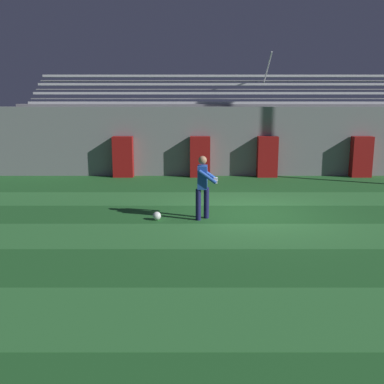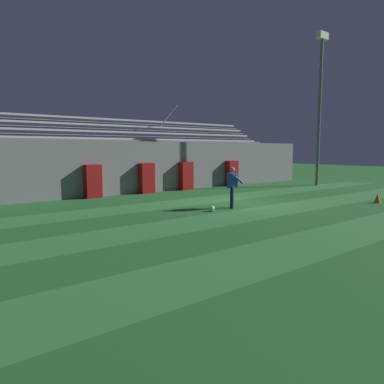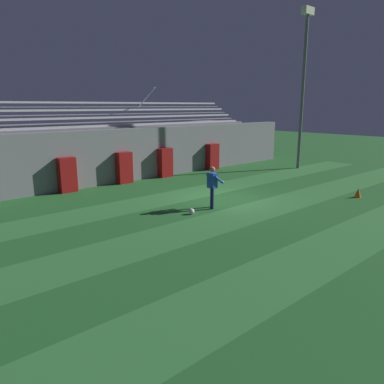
# 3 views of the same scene
# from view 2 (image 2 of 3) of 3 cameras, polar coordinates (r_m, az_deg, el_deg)

# --- Properties ---
(ground_plane) EXTENTS (80.00, 80.00, 0.00)m
(ground_plane) POSITION_cam_2_polar(r_m,az_deg,el_deg) (16.83, 8.01, -1.69)
(ground_plane) COLOR #236028
(turf_stripe_near) EXTENTS (28.00, 1.97, 0.01)m
(turf_stripe_near) POSITION_cam_2_polar(r_m,az_deg,el_deg) (13.53, 26.98, -4.37)
(turf_stripe_near) COLOR #337A38
(turf_stripe_near) RESTS_ON ground
(turf_stripe_mid) EXTENTS (28.00, 1.97, 0.01)m
(turf_stripe_mid) POSITION_cam_2_polar(r_m,az_deg,el_deg) (15.51, 13.61, -2.51)
(turf_stripe_mid) COLOR #337A38
(turf_stripe_mid) RESTS_ON ground
(turf_stripe_far) EXTENTS (28.00, 1.97, 0.01)m
(turf_stripe_far) POSITION_cam_2_polar(r_m,az_deg,el_deg) (18.13, 3.69, -1.04)
(turf_stripe_far) COLOR #337A38
(turf_stripe_far) RESTS_ON ground
(back_wall) EXTENTS (24.00, 0.60, 2.80)m
(back_wall) POSITION_cam_2_polar(r_m,az_deg,el_deg) (21.63, -4.66, 3.91)
(back_wall) COLOR gray
(back_wall) RESTS_ON ground
(padding_pillar_gate_left) EXTENTS (0.80, 0.44, 1.64)m
(padding_pillar_gate_left) POSITION_cam_2_polar(r_m,az_deg,el_deg) (20.46, -6.91, 2.10)
(padding_pillar_gate_left) COLOR maroon
(padding_pillar_gate_left) RESTS_ON ground
(padding_pillar_gate_right) EXTENTS (0.80, 0.44, 1.64)m
(padding_pillar_gate_right) POSITION_cam_2_polar(r_m,az_deg,el_deg) (22.02, -0.92, 2.46)
(padding_pillar_gate_right) COLOR maroon
(padding_pillar_gate_right) RESTS_ON ground
(padding_pillar_far_left) EXTENTS (0.80, 0.44, 1.64)m
(padding_pillar_far_left) POSITION_cam_2_polar(r_m,az_deg,el_deg) (19.00, -14.87, 1.58)
(padding_pillar_far_left) COLOR maroon
(padding_pillar_far_left) RESTS_ON ground
(padding_pillar_far_right) EXTENTS (0.80, 0.44, 1.64)m
(padding_pillar_far_right) POSITION_cam_2_polar(r_m,az_deg,el_deg) (24.54, 6.08, 2.85)
(padding_pillar_far_right) COLOR maroon
(padding_pillar_far_right) RESTS_ON ground
(bleacher_stand) EXTENTS (18.00, 3.35, 5.03)m
(bleacher_stand) POSITION_cam_2_polar(r_m,az_deg,el_deg) (23.29, -7.44, 4.31)
(bleacher_stand) COLOR gray
(bleacher_stand) RESTS_ON ground
(floodlight_pole) EXTENTS (0.90, 0.36, 9.75)m
(floodlight_pole) POSITION_cam_2_polar(r_m,az_deg,el_deg) (26.22, 18.93, 14.13)
(floodlight_pole) COLOR slate
(floodlight_pole) RESTS_ON ground
(goalkeeper) EXTENTS (0.60, 0.60, 1.67)m
(goalkeeper) POSITION_cam_2_polar(r_m,az_deg,el_deg) (15.29, 6.17, 1.11)
(goalkeeper) COLOR #19194C
(goalkeeper) RESTS_ON ground
(soccer_ball) EXTENTS (0.22, 0.22, 0.22)m
(soccer_ball) POSITION_cam_2_polar(r_m,az_deg,el_deg) (14.50, 3.05, -2.53)
(soccer_ball) COLOR white
(soccer_ball) RESTS_ON ground
(traffic_cone) EXTENTS (0.30, 0.30, 0.42)m
(traffic_cone) POSITION_cam_2_polar(r_m,az_deg,el_deg) (18.68, 26.40, -0.85)
(traffic_cone) COLOR orange
(traffic_cone) RESTS_ON ground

